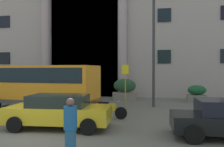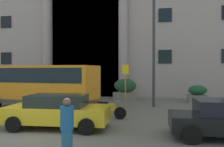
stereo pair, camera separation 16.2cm
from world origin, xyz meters
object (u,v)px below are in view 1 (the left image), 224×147
Objects in this scene: orange_minibus at (41,83)px; white_taxi_kerbside at (59,111)px; hedge_planter_entrance_left at (79,91)px; hedge_planter_east at (125,90)px; lamppost_plaza_centre at (154,37)px; scooter_by_planter at (106,109)px; pedestrian_woman_dark_dress at (70,129)px; bus_stop_sign at (125,81)px; hedge_planter_west at (197,94)px.

orange_minibus is 5.43m from white_taxi_kerbside.
hedge_planter_entrance_left is 0.90× the size of hedge_planter_east.
lamppost_plaza_centre is at bearing -24.62° from hedge_planter_entrance_left.
orange_minibus is at bearing -129.94° from hedge_planter_east.
scooter_by_planter is 5.60m from pedestrian_woman_dark_dress.
bus_stop_sign is at bearing -81.39° from hedge_planter_east.
orange_minibus is at bearing 120.84° from white_taxi_kerbside.
orange_minibus is at bearing -157.95° from bus_stop_sign.
pedestrian_woman_dark_dress is (4.01, -12.67, 0.11)m from hedge_planter_entrance_left.
hedge_planter_entrance_left is (0.77, 5.01, -0.88)m from orange_minibus.
scooter_by_planter is at bearing -89.33° from hedge_planter_east.
lamppost_plaza_centre is at bearing -136.58° from hedge_planter_west.
lamppost_plaza_centre is at bearing 23.15° from orange_minibus.
bus_stop_sign is at bearing 69.58° from white_taxi_kerbside.
white_taxi_kerbside is 2.77m from scooter_by_planter.
bus_stop_sign is 1.65× the size of hedge_planter_entrance_left.
lamppost_plaza_centre is at bearing 56.87° from white_taxi_kerbside.
white_taxi_kerbside is at bearing -76.36° from hedge_planter_entrance_left.
hedge_planter_west is 5.48m from hedge_planter_east.
white_taxi_kerbside is (-1.90, -6.40, -0.98)m from bus_stop_sign.
white_taxi_kerbside reaches higher than hedge_planter_west.
hedge_planter_entrance_left is 13.29m from pedestrian_woman_dark_dress.
lamppost_plaza_centre reaches higher than hedge_planter_entrance_left.
orange_minibus is 3.81× the size of hedge_planter_east.
scooter_by_planter is 1.24× the size of pedestrian_woman_dark_dress.
white_taxi_kerbside is at bearing -50.54° from orange_minibus.
hedge_planter_entrance_left is 1.18× the size of hedge_planter_west.
hedge_planter_west is 0.33× the size of white_taxi_kerbside.
orange_minibus is at bearing 93.23° from pedestrian_woman_dark_dress.
lamppost_plaza_centre is at bearing -52.69° from hedge_planter_east.
orange_minibus is 9.06m from pedestrian_woman_dark_dress.
pedestrian_woman_dark_dress is (0.25, -5.59, 0.37)m from scooter_by_planter.
lamppost_plaza_centre is (6.01, -2.75, 3.83)m from hedge_planter_entrance_left.
bus_stop_sign reaches higher than white_taxi_kerbside.
hedge_planter_east is at bearing 77.90° from white_taxi_kerbside.
white_taxi_kerbside is at bearing -106.50° from bus_stop_sign.
pedestrian_woman_dark_dress reaches higher than hedge_planter_west.
scooter_by_planter is at bearing -62.00° from hedge_planter_entrance_left.
hedge_planter_east is 0.43× the size of white_taxi_kerbside.
hedge_planter_entrance_left is at bearing 123.58° from scooter_by_planter.
hedge_planter_east is at bearing 98.61° from bus_stop_sign.
hedge_planter_entrance_left is at bearing 85.99° from orange_minibus.
scooter_by_planter is at bearing -126.39° from hedge_planter_west.
pedestrian_woman_dark_dress is (4.78, -7.66, -0.77)m from orange_minibus.
bus_stop_sign is at bearing -35.74° from hedge_planter_entrance_left.
orange_minibus is at bearing -152.17° from hedge_planter_west.
scooter_by_planter is at bearing 63.77° from pedestrian_woman_dark_dress.
bus_stop_sign is 3.46m from hedge_planter_east.
hedge_planter_east is at bearing 127.31° from lamppost_plaza_centre.
hedge_planter_east is 9.81m from white_taxi_kerbside.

